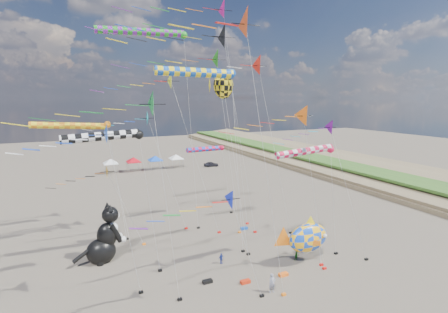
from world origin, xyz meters
TOP-DOWN VIEW (x-y plane):
  - delta_kite_0 at (-11.05, 6.34)m, footprint 11.20×2.09m
  - delta_kite_1 at (-4.37, 3.34)m, footprint 14.22×2.47m
  - delta_kite_2 at (-13.42, 8.78)m, footprint 8.97×1.82m
  - delta_kite_3 at (-6.08, 21.36)m, footprint 10.58×2.05m
  - delta_kite_4 at (-5.42, 3.95)m, footprint 10.56×1.77m
  - delta_kite_5 at (-11.59, 18.71)m, footprint 8.43×1.55m
  - delta_kite_6 at (3.76, 5.53)m, footprint 10.21×2.10m
  - delta_kite_7 at (1.69, 16.60)m, footprint 15.27×3.12m
  - delta_kite_8 at (6.91, 5.25)m, footprint 10.38×1.59m
  - delta_kite_9 at (4.15, 14.48)m, footprint 14.55×2.53m
  - delta_kite_10 at (-3.71, 18.36)m, footprint 12.36×2.15m
  - delta_kite_11 at (1.74, 19.64)m, footprint 15.45×2.66m
  - delta_kite_12 at (0.22, 17.33)m, footprint 13.53×2.48m
  - windsock_0 at (-6.03, 20.88)m, footprint 11.49×0.86m
  - windsock_1 at (-11.72, 11.85)m, footprint 8.10×0.81m
  - windsock_2 at (2.70, 24.60)m, footprint 6.88×0.69m
  - windsock_3 at (-2.94, 12.34)m, footprint 9.28×0.91m
  - windsock_4 at (6.39, 7.65)m, footprint 8.09×0.74m
  - windsock_5 at (-13.94, 21.07)m, footprint 9.29×0.73m
  - angelfish_kite at (-0.14, 13.43)m, footprint 3.74×3.02m
  - cat_inflatable at (-12.01, 16.37)m, footprint 4.78×2.95m
  - fish_inflatable at (6.48, 7.25)m, footprint 6.04×2.91m
  - person_adult at (0.40, 4.19)m, footprint 0.64×0.44m
  - child_green at (5.99, 8.22)m, footprint 0.53×0.43m
  - child_blue at (-1.38, 10.89)m, footprint 0.69×0.45m
  - kite_bag_0 at (-4.07, 7.95)m, footprint 0.90×0.44m
  - kite_bag_1 at (5.07, 18.09)m, footprint 0.90×0.44m
  - kite_bag_2 at (2.90, 6.12)m, footprint 0.90×0.44m
  - kite_bag_3 at (-0.97, 6.47)m, footprint 0.90×0.44m
  - tent_row at (1.50, 60.00)m, footprint 19.20×4.20m
  - parked_car at (17.23, 58.00)m, footprint 3.67×1.71m

SIDE VIEW (x-z plane):
  - kite_bag_0 at x=-4.07m, z-range 0.00..0.30m
  - kite_bag_1 at x=5.07m, z-range 0.00..0.30m
  - kite_bag_2 at x=2.90m, z-range 0.00..0.30m
  - kite_bag_3 at x=-0.97m, z-range 0.00..0.30m
  - child_green at x=5.99m, z-range 0.00..1.01m
  - child_blue at x=-1.38m, z-range 0.00..1.09m
  - parked_car at x=17.23m, z-range 0.00..1.22m
  - person_adult at x=0.40m, z-range 0.00..1.71m
  - fish_inflatable at x=6.48m, z-range 0.24..5.28m
  - cat_inflatable at x=-12.01m, z-range 0.00..6.04m
  - tent_row at x=1.50m, z-range 1.25..5.05m
  - delta_kite_4 at x=-5.42m, z-range 3.61..13.40m
  - delta_kite_5 at x=-11.59m, z-range 3.75..13.65m
  - windsock_2 at x=2.70m, z-range 4.59..14.61m
  - windsock_4 at x=6.39m, z-range 5.49..17.34m
  - windsock_1 at x=-11.72m, z-range 6.41..20.16m
  - delta_kite_2 at x=-13.42m, z-range 6.09..20.84m
  - delta_kite_8 at x=6.91m, z-range 6.13..20.87m
  - windsock_5 at x=-13.94m, z-range 6.58..20.61m
  - delta_kite_3 at x=-6.08m, z-range 6.28..21.55m
  - delta_kite_6 at x=3.76m, z-range 6.69..22.83m
  - delta_kite_0 at x=-11.05m, z-range 7.22..24.48m
  - angelfish_kite at x=-0.14m, z-range 8.09..27.22m
  - delta_kite_10 at x=-3.71m, z-range 8.38..27.94m
  - windsock_3 at x=-2.94m, z-range 9.17..28.55m
  - delta_kite_9 at x=4.15m, z-range 9.17..30.61m
  - delta_kite_12 at x=0.22m, z-range 9.58..31.86m
  - delta_kite_1 at x=-4.37m, z-range 9.92..32.83m
  - delta_kite_7 at x=1.69m, z-range 10.63..35.46m
  - windsock_0 at x=-6.03m, z-range 11.58..35.75m
  - delta_kite_11 at x=1.74m, z-range 12.55..40.92m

